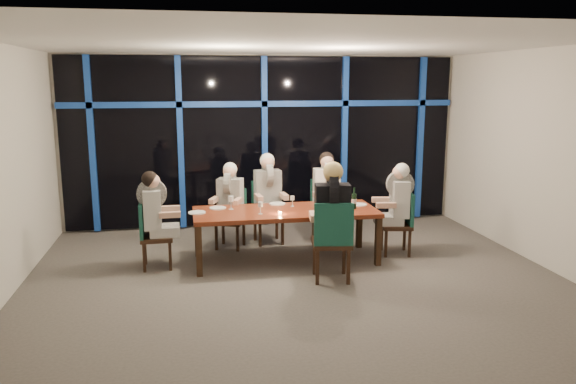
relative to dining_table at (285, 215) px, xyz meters
name	(u,v)px	position (x,y,z in m)	size (l,w,h in m)	color
room	(297,124)	(0.00, -0.80, 1.34)	(7.04, 7.00, 3.02)	#5D5852
window_wall	(265,139)	(0.01, 2.13, 0.87)	(6.86, 0.43, 2.94)	black
dining_table	(285,215)	(0.00, 0.00, 0.00)	(2.60, 1.00, 0.75)	maroon
chair_far_left	(231,215)	(-0.70, 0.86, -0.17)	(0.55, 0.55, 0.91)	black
chair_far_mid	(267,208)	(-0.11, 1.04, -0.13)	(0.49, 0.49, 0.98)	black
chair_far_right	(326,206)	(0.84, 0.99, -0.13)	(0.48, 0.48, 0.98)	black
chair_end_left	(150,232)	(-1.89, 0.02, -0.16)	(0.44, 0.44, 0.93)	black
chair_end_right	(402,220)	(1.76, 0.02, -0.16)	(0.50, 0.50, 0.94)	black
chair_near_mid	(332,237)	(0.44, -0.96, -0.09)	(0.56, 0.56, 1.06)	black
diner_far_left	(230,193)	(-0.73, 0.79, 0.19)	(0.56, 0.62, 0.88)	black
diner_far_mid	(268,185)	(-0.11, 0.96, 0.25)	(0.51, 0.63, 0.95)	black
diner_far_right	(327,184)	(0.83, 0.90, 0.26)	(0.50, 0.62, 0.96)	white
diner_end_left	(155,205)	(-1.81, 0.02, 0.20)	(0.58, 0.47, 0.90)	black
diner_end_right	(397,195)	(1.68, 0.03, 0.21)	(0.62, 0.51, 0.91)	black
diner_near_mid	(332,204)	(0.45, -0.87, 0.33)	(0.57, 0.70, 1.04)	black
plate_far_left	(218,208)	(-0.94, 0.27, 0.08)	(0.24, 0.24, 0.01)	white
plate_far_mid	(277,204)	(-0.05, 0.40, 0.08)	(0.24, 0.24, 0.01)	white
plate_far_right	(334,202)	(0.81, 0.34, 0.08)	(0.24, 0.24, 0.01)	white
plate_end_left	(197,212)	(-1.24, 0.04, 0.08)	(0.24, 0.24, 0.01)	white
plate_end_right	(359,205)	(1.13, 0.12, 0.08)	(0.24, 0.24, 0.01)	white
plate_near_mid	(327,213)	(0.52, -0.31, 0.08)	(0.24, 0.24, 0.01)	white
wine_bottle	(354,201)	(0.98, -0.09, 0.19)	(0.07, 0.07, 0.31)	black
water_pitcher	(332,204)	(0.65, -0.13, 0.16)	(0.11, 0.10, 0.18)	silver
tea_light	(280,213)	(-0.12, -0.23, 0.08)	(0.05, 0.05, 0.03)	#F29948
wine_glass_a	(260,205)	(-0.38, -0.18, 0.19)	(0.07, 0.07, 0.17)	silver
wine_glass_b	(292,199)	(0.14, 0.22, 0.18)	(0.06, 0.06, 0.16)	silver
wine_glass_c	(317,199)	(0.46, 0.00, 0.21)	(0.08, 0.08, 0.20)	white
wine_glass_d	(231,200)	(-0.76, 0.18, 0.21)	(0.08, 0.08, 0.20)	white
wine_glass_e	(346,198)	(0.92, 0.09, 0.19)	(0.07, 0.07, 0.17)	silver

